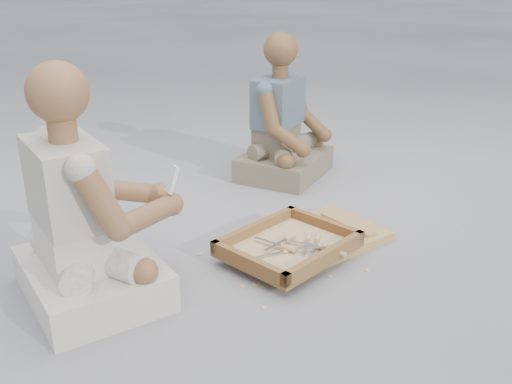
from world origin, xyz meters
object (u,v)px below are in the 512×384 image
companion (283,130)px  tool_tray (289,246)px  carved_panel (314,239)px  craftsman (85,223)px

companion → tool_tray: bearing=26.0°
companion → carved_panel: bearing=33.7°
tool_tray → craftsman: (-0.85, 0.16, 0.25)m
tool_tray → companion: companion is taller
carved_panel → craftsman: size_ratio=0.70×
carved_panel → tool_tray: size_ratio=1.01×
craftsman → tool_tray: bearing=77.2°
companion → craftsman: bearing=-3.1°
carved_panel → tool_tray: 0.22m
tool_tray → craftsman: size_ratio=0.69×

